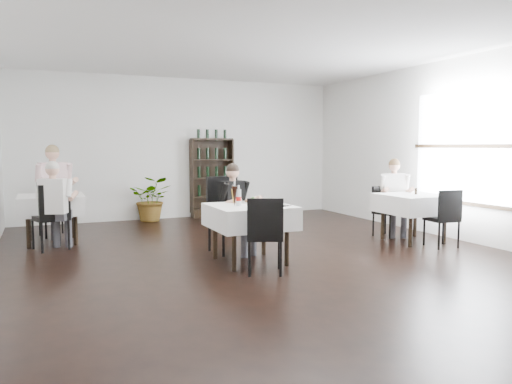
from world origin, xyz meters
The scene contains 24 objects.
room_shell centered at (0.00, 0.00, 1.50)m, with size 9.00×9.00×9.00m.
window_right centered at (3.48, 0.00, 1.50)m, with size 0.06×2.30×1.85m.
wine_shelf centered at (0.60, 4.31, 0.85)m, with size 0.90×0.28×1.75m.
main_table centered at (-0.30, 0.00, 0.62)m, with size 1.03×1.03×0.77m.
left_table centered at (-2.70, 2.50, 0.62)m, with size 0.98×0.98×0.77m.
right_table centered at (2.70, 0.30, 0.62)m, with size 0.98×0.98×0.77m.
potted_tree centered at (-0.75, 4.20, 0.47)m, with size 0.84×0.73×0.93m, color #245A1E.
main_chair_far centered at (-0.34, 0.80, 0.63)m, with size 0.57×0.57×1.10m.
main_chair_near centered at (-0.38, -0.66, 0.54)m, with size 0.56×0.56×0.94m.
left_chair_far centered at (-2.67, 3.22, 0.55)m, with size 0.53×0.53×0.96m.
left_chair_near centered at (-2.70, 1.87, 0.57)m, with size 0.57×0.57×0.99m.
right_chair_far centered at (2.60, 0.91, 0.49)m, with size 0.49×0.49×0.86m.
right_chair_near centered at (2.80, -0.29, 0.51)m, with size 0.44×0.45×0.89m.
diner_main centered at (-0.29, 0.56, 0.76)m, with size 0.58×0.61×1.31m.
diner_left_far centered at (-2.62, 3.09, 0.91)m, with size 0.65×0.69×1.58m.
diner_left_near centered at (-2.65, 1.82, 0.78)m, with size 0.59×0.62×1.34m.
diner_right_far centered at (2.78, 0.87, 0.78)m, with size 0.59×0.63×1.34m.
plate_far centered at (-0.19, 0.24, 0.79)m, with size 0.32×0.32×0.08m.
plate_near centered at (-0.23, -0.24, 0.79)m, with size 0.30×0.30×0.08m.
pilsner_dark centered at (-0.53, -0.04, 0.91)m, with size 0.08×0.08×0.33m.
pilsner_lager centered at (-0.49, 0.13, 0.88)m, with size 0.06×0.06×0.27m.
coke_bottle centered at (-0.46, -0.01, 0.88)m, with size 0.07×0.07×0.27m.
napkin_cutlery centered at (0.05, -0.25, 0.78)m, with size 0.24×0.21×0.02m.
pepper_mill centered at (2.74, 0.30, 0.82)m, with size 0.04×0.04×0.10m, color black.
Camera 1 is at (-2.83, -6.05, 1.55)m, focal length 35.00 mm.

